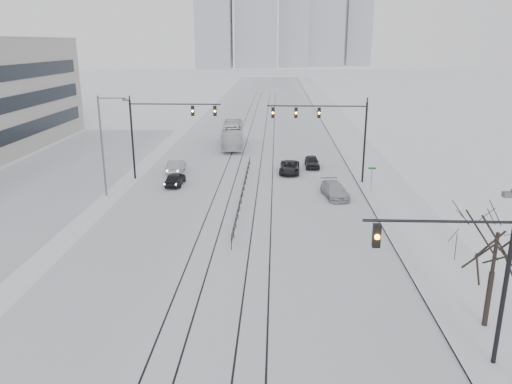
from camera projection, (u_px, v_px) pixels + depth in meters
The scene contains 19 objects.
road at pixel (256, 137), 73.73m from camera, with size 22.00×260.00×0.02m, color silver.
sidewalk_east at pixel (348, 137), 73.19m from camera, with size 5.00×260.00×0.16m, color silver.
curb at pixel (331, 137), 73.29m from camera, with size 0.10×260.00×0.12m, color gray.
parking_strip at pixel (50, 180), 50.57m from camera, with size 14.00×60.00×0.03m, color silver.
tram_rails at pixel (249, 170), 54.59m from camera, with size 5.30×180.00×0.01m.
skyline at pixel (281, 9), 269.08m from camera, with size 96.00×48.00×72.00m.
traffic_mast_near at pixel (468, 269), 20.34m from camera, with size 6.10×0.37×7.00m.
traffic_mast_ne at pixel (331, 125), 47.83m from camera, with size 9.60×0.37×8.00m.
traffic_mast_nw at pixel (161, 125), 49.48m from camera, with size 9.10×0.37×8.00m.
street_light_west at pixel (105, 139), 43.99m from camera, with size 2.73×0.25×9.00m.
bare_tree at pixel (497, 243), 23.14m from camera, with size 4.40×4.40×6.10m.
median_fence at pixel (243, 192), 44.88m from camera, with size 0.06×24.00×1.00m.
street_sign at pixel (372, 176), 46.03m from camera, with size 0.70×0.06×2.40m.
sedan_sb_inner at pixel (175, 179), 48.55m from camera, with size 1.56×3.88×1.32m, color black.
sedan_sb_outer at pixel (176, 166), 53.33m from camera, with size 1.46×4.18×1.38m, color #929599.
sedan_nb_front at pixel (290, 167), 53.12m from camera, with size 2.08×4.52×1.26m, color black.
sedan_nb_right at pixel (335, 190), 44.80m from camera, with size 1.83×4.51×1.31m, color #AFB2B7.
sedan_nb_far at pixel (312, 162), 55.47m from camera, with size 1.52×3.78×1.29m, color black.
box_truck at pixel (233, 135), 66.45m from camera, with size 2.59×11.07×3.08m, color silver.
Camera 1 is at (2.89, -12.90, 13.43)m, focal length 35.00 mm.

